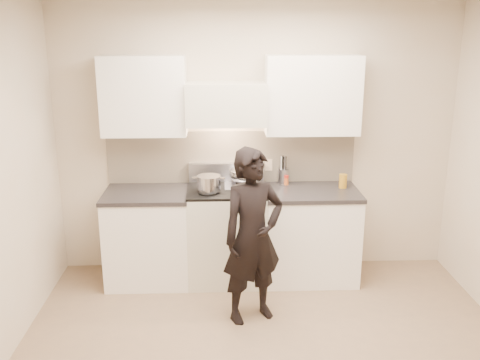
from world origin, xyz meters
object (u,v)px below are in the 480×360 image
counter_right (310,234)px  person (253,236)px  wok (247,174)px  stove (227,234)px  utensil_crock (283,175)px

counter_right → person: (-0.62, -0.78, 0.30)m
wok → person: person is taller
wok → counter_right: bearing=-11.1°
stove → counter_right: 0.83m
counter_right → person: 1.04m
stove → wok: bearing=31.9°
stove → counter_right: stove is taller
utensil_crock → person: (-0.37, -1.02, -0.25)m
counter_right → person: person is taller
wok → person: bearing=-89.6°
person → utensil_crock: bearing=45.9°
counter_right → utensil_crock: 0.65m
stove → wok: wok is taller
utensil_crock → stove: bearing=-156.9°
counter_right → utensil_crock: bearing=136.1°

